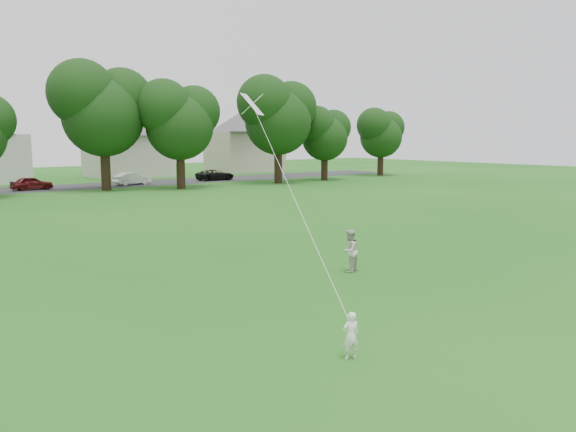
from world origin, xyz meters
TOP-DOWN VIEW (x-y plane):
  - ground at (0.00, 0.00)m, footprint 160.00×160.00m
  - toddler at (-1.43, -2.31)m, footprint 0.41×0.33m
  - older_boy at (3.75, 3.07)m, footprint 0.84×0.75m
  - kite at (0.45, 2.18)m, footprint 2.50×5.08m
  - tree_row at (2.75, 35.61)m, footprint 82.59×9.44m

SIDE VIEW (x-z plane):
  - ground at x=0.00m, z-range 0.00..0.00m
  - toddler at x=-1.43m, z-range 0.00..0.98m
  - older_boy at x=3.75m, z-range 0.00..1.44m
  - kite at x=0.45m, z-range -2.29..8.63m
  - tree_row at x=2.75m, z-range 0.80..11.87m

